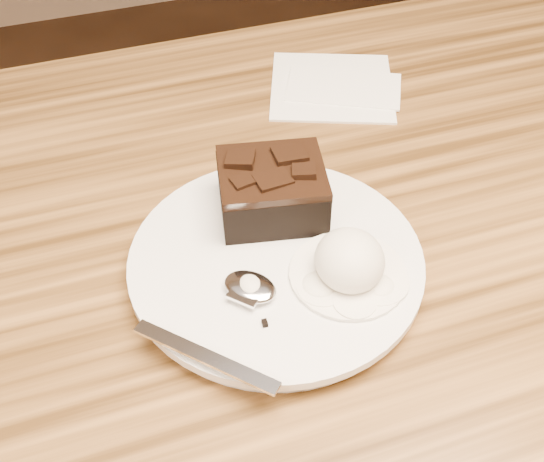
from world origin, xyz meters
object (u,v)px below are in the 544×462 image
object	(u,v)px
brownie	(272,193)
napkin	(332,85)
plate	(276,265)
spoon	(250,288)
ice_cream_scoop	(350,260)

from	to	relation	value
brownie	napkin	xyz separation A→B (m)	(0.13, 0.19, -0.04)
plate	brownie	size ratio (longest dim) A/B	2.75
brownie	spoon	distance (m)	0.09
ice_cream_scoop	spoon	bearing A→B (deg)	173.38
napkin	ice_cream_scoop	bearing A→B (deg)	-110.17
brownie	spoon	world-z (taller)	brownie
plate	ice_cream_scoop	world-z (taller)	ice_cream_scoop
napkin	brownie	bearing A→B (deg)	-125.74
plate	spoon	bearing A→B (deg)	-137.05
brownie	plate	bearing A→B (deg)	-105.34
plate	spoon	size ratio (longest dim) A/B	1.40
plate	napkin	xyz separation A→B (m)	(0.15, 0.24, -0.01)
spoon	napkin	distance (m)	0.32
plate	ice_cream_scoop	size ratio (longest dim) A/B	4.17
spoon	napkin	bearing A→B (deg)	12.62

